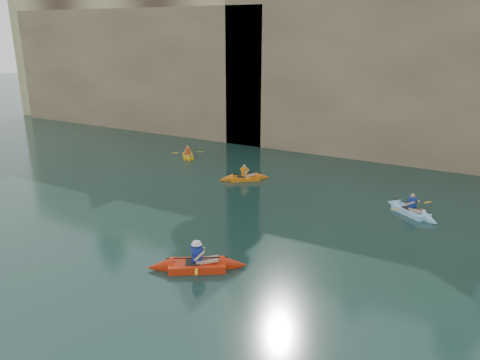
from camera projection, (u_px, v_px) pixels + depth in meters
The scene contains 10 objects.
ground at pixel (150, 321), 14.32m from camera, with size 160.00×160.00×0.00m, color black.
cliff at pixel (388, 62), 37.41m from camera, with size 70.00×16.00×12.00m, color tan.
cliff_slab_west at pixel (134, 68), 40.74m from camera, with size 26.00×2.40×10.56m, color #997E5D.
cliff_slab_center at pixel (393, 75), 30.43m from camera, with size 24.00×2.40×11.40m, color #997E5D.
sea_cave_west at pixel (150, 108), 40.28m from camera, with size 4.50×1.00×4.00m, color black.
sea_cave_center at pixel (301, 129), 33.92m from camera, with size 3.50×1.00×3.20m, color black.
main_kayaker at pixel (197, 265), 17.35m from camera, with size 3.60×2.72×1.39m.
kayaker_orange at pixel (244, 178), 27.64m from camera, with size 2.79×2.51×1.16m.
kayaker_ltblue_near at pixel (411, 211), 22.57m from camera, with size 3.10×2.50×1.28m.
kayaker_yellow at pixel (188, 156), 32.48m from camera, with size 2.15×2.41×1.06m.
Camera 1 is at (8.38, -9.40, 8.52)m, focal length 35.00 mm.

